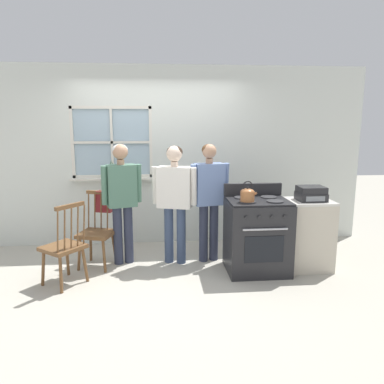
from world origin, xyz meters
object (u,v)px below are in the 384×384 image
Objects in this scene: person_adult_right at (209,192)px; potted_plant at (112,173)px; handbag at (104,202)px; stereo at (311,194)px; person_teen_center at (175,193)px; side_counter at (308,234)px; chair_near_wall at (65,248)px; person_elderly_left at (122,193)px; stove at (257,235)px; kettle at (248,194)px; chair_by_window at (97,233)px.

person_adult_right reaches higher than potted_plant.
stereo is at bearing -11.77° from handbag.
person_teen_center is at bearing -11.62° from handbag.
side_counter is (2.61, -1.17, -0.66)m from potted_plant.
person_adult_right is 1.30m from stereo.
chair_near_wall is 1.60m from potted_plant.
person_teen_center is (0.69, -0.04, -0.00)m from person_elderly_left.
chair_near_wall is 3.20× the size of handbag.
person_elderly_left reaches higher than person_teen_center.
potted_plant reaches higher than side_counter.
person_elderly_left is at bearing 170.46° from stereo.
kettle reaches higher than stove.
side_counter is at bearing -11.34° from handbag.
person_elderly_left is 1.77× the size of side_counter.
handbag is 0.90× the size of stereo.
person_adult_right is (1.48, 0.07, 0.50)m from chair_by_window.
chair_by_window is at bearing -106.68° from handbag.
person_elderly_left reaches higher than stereo.
person_teen_center is at bearing 168.81° from side_counter.
handbag is at bearing 132.95° from person_elderly_left.
person_elderly_left is 1.47× the size of stove.
stereo is (2.72, -0.33, 0.54)m from chair_by_window.
person_adult_right is 1.59m from potted_plant.
person_teen_center is at bearing 152.59° from chair_near_wall.
chair_near_wall is 0.62× the size of person_teen_center.
stereo is at bearing -90.00° from side_counter.
kettle is at bearing -21.28° from handbag.
person_teen_center is at bearing 18.30° from chair_by_window.
side_counter is (2.72, -0.31, 0.00)m from chair_by_window.
chair_near_wall is 0.62× the size of person_elderly_left.
handbag is (-0.04, -0.64, -0.30)m from potted_plant.
person_teen_center is 6.37× the size of kettle.
handbag is at bearing 168.66° from side_counter.
potted_plant reaches higher than chair_by_window.
kettle is 0.80× the size of handbag.
handbag is at bearing -93.90° from potted_plant.
potted_plant is (-0.22, 0.79, 0.15)m from person_elderly_left.
potted_plant is at bearing -156.85° from chair_near_wall.
potted_plant is at bearing 155.46° from stereo.
stove is 2.08m from handbag.
person_elderly_left is 2.47m from side_counter.
potted_plant is 0.31× the size of side_counter.
stereo is at bearing -29.64° from person_adult_right.
person_teen_center is (1.31, 0.57, 0.51)m from chair_near_wall.
person_elderly_left is at bearing 173.83° from chair_near_wall.
chair_by_window and chair_near_wall have the same top height.
person_teen_center is 5.12× the size of handbag.
person_elderly_left is at bearing 166.24° from stove.
person_elderly_left is 1.82m from stove.
stove is 0.59m from kettle.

